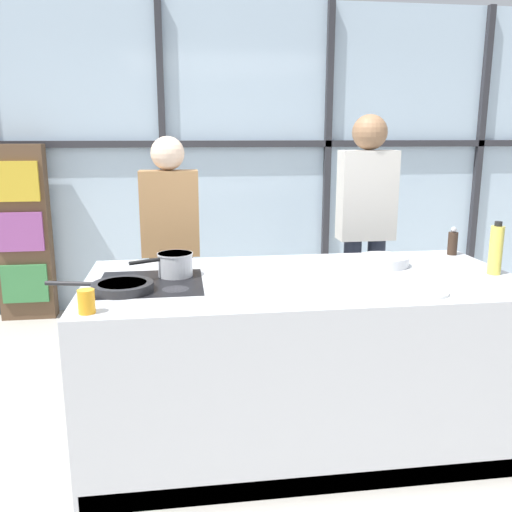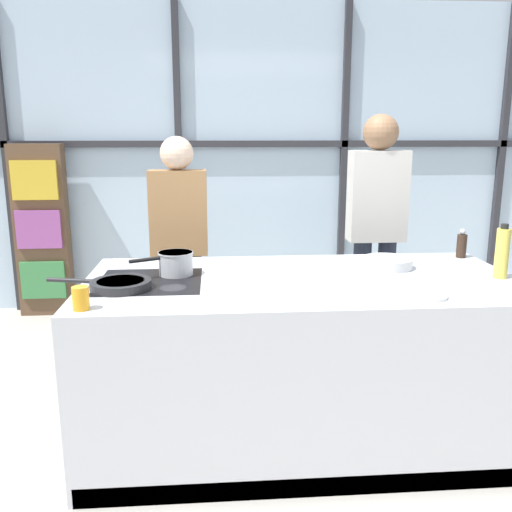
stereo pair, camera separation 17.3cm
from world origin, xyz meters
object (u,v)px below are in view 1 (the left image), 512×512
at_px(white_plate, 424,292).
at_px(frying_pan, 121,286).
at_px(saucepan, 175,264).
at_px(mixing_bowl, 384,260).
at_px(oil_bottle, 496,250).
at_px(spectator_center_left, 366,219).
at_px(spectator_far_left, 171,237).
at_px(pepper_grinder, 453,242).
at_px(juice_glass_near, 86,301).

bearing_deg(white_plate, frying_pan, 170.58).
bearing_deg(saucepan, mixing_bowl, 3.29).
xyz_separation_m(saucepan, oil_bottle, (1.69, -0.20, 0.07)).
height_order(saucepan, oil_bottle, oil_bottle).
height_order(spectator_center_left, mixing_bowl, spectator_center_left).
distance_m(spectator_far_left, frying_pan, 1.19).
height_order(saucepan, pepper_grinder, pepper_grinder).
bearing_deg(juice_glass_near, spectator_center_left, 40.78).
distance_m(spectator_center_left, oil_bottle, 1.17).
height_order(spectator_center_left, white_plate, spectator_center_left).
xyz_separation_m(saucepan, juice_glass_near, (-0.36, -0.56, -0.01)).
distance_m(white_plate, pepper_grinder, 0.94).
distance_m(spectator_far_left, saucepan, 0.93).
xyz_separation_m(spectator_far_left, spectator_center_left, (1.40, 0.00, 0.10)).
xyz_separation_m(spectator_far_left, oil_bottle, (1.73, -1.12, 0.10)).
distance_m(mixing_bowl, pepper_grinder, 0.57).
relative_size(frying_pan, mixing_bowl, 1.86).
bearing_deg(mixing_bowl, white_plate, -91.10).
relative_size(spectator_far_left, juice_glass_near, 15.85).
bearing_deg(juice_glass_near, pepper_grinder, 22.26).
bearing_deg(juice_glass_near, saucepan, 57.14).
xyz_separation_m(white_plate, pepper_grinder, (0.54, 0.76, 0.07)).
bearing_deg(white_plate, oil_bottle, 28.57).
bearing_deg(spectator_far_left, juice_glass_near, 77.66).
relative_size(pepper_grinder, juice_glass_near, 1.72).
relative_size(spectator_far_left, spectator_center_left, 0.92).
bearing_deg(spectator_center_left, frying_pan, 35.97).
xyz_separation_m(spectator_far_left, saucepan, (0.04, -0.93, 0.03)).
bearing_deg(pepper_grinder, frying_pan, -164.84).
distance_m(spectator_center_left, juice_glass_near, 2.28).
distance_m(spectator_center_left, pepper_grinder, 0.73).
bearing_deg(white_plate, saucepan, 157.49).
height_order(oil_bottle, juice_glass_near, oil_bottle).
relative_size(saucepan, juice_glass_near, 3.18).
distance_m(oil_bottle, juice_glass_near, 2.09).
bearing_deg(spectator_center_left, saucepan, 34.22).
distance_m(spectator_far_left, juice_glass_near, 1.52).
height_order(spectator_far_left, white_plate, spectator_far_left).
bearing_deg(frying_pan, saucepan, 44.13).
height_order(saucepan, mixing_bowl, saucepan).
xyz_separation_m(spectator_far_left, frying_pan, (-0.22, -1.17, -0.01)).
xyz_separation_m(mixing_bowl, oil_bottle, (0.52, -0.26, 0.10)).
bearing_deg(spectator_far_left, white_plate, 130.41).
distance_m(spectator_center_left, mixing_bowl, 0.89).
relative_size(saucepan, white_plate, 1.42).
height_order(white_plate, oil_bottle, oil_bottle).
xyz_separation_m(spectator_far_left, white_plate, (1.20, -1.41, -0.03)).
height_order(spectator_far_left, frying_pan, spectator_far_left).
distance_m(mixing_bowl, oil_bottle, 0.59).
bearing_deg(white_plate, pepper_grinder, 54.94).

